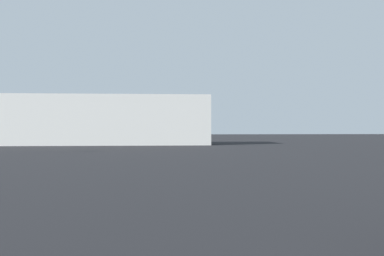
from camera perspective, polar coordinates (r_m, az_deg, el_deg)
name	(u,v)px	position (r m, az deg, el deg)	size (l,w,h in m)	color
terminal_building	(58,120)	(149.00, -13.52, 0.80)	(77.78, 18.90, 12.81)	#B7B7B2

